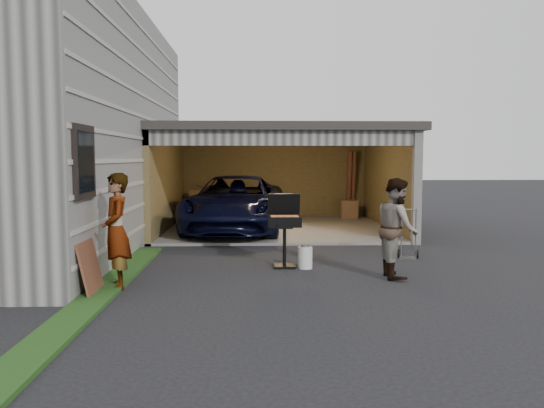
% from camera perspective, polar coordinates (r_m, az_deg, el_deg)
% --- Properties ---
extents(ground, '(80.00, 80.00, 0.00)m').
position_cam_1_polar(ground, '(9.03, -2.29, -8.19)').
color(ground, black).
rests_on(ground, ground).
extents(groundcover_strip, '(0.50, 8.00, 0.06)m').
position_cam_1_polar(groundcover_strip, '(8.38, -18.12, -9.28)').
color(groundcover_strip, '#193814').
rests_on(groundcover_strip, ground).
extents(garage, '(6.80, 6.30, 2.90)m').
position_cam_1_polar(garage, '(15.60, 0.64, 4.29)').
color(garage, '#605E59').
rests_on(garage, ground).
extents(minivan, '(2.94, 5.59, 1.50)m').
position_cam_1_polar(minivan, '(14.69, -3.90, -0.13)').
color(minivan, black).
rests_on(minivan, ground).
extents(woman, '(0.64, 0.78, 1.83)m').
position_cam_1_polar(woman, '(8.65, -16.41, -2.82)').
color(woman, '#A2AFCC').
rests_on(woman, ground).
extents(man, '(0.66, 0.84, 1.72)m').
position_cam_1_polar(man, '(9.37, 13.28, -2.50)').
color(man, '#4E231F').
rests_on(man, ground).
extents(bbq_grill, '(0.62, 0.54, 1.38)m').
position_cam_1_polar(bbq_grill, '(9.96, 1.34, -2.16)').
color(bbq_grill, black).
rests_on(bbq_grill, ground).
extents(propane_tank, '(0.35, 0.35, 0.41)m').
position_cam_1_polar(propane_tank, '(9.95, 3.58, -5.77)').
color(propane_tank, white).
rests_on(propane_tank, ground).
extents(plywood_panel, '(0.21, 0.74, 0.82)m').
position_cam_1_polar(plywood_panel, '(8.45, -18.96, -6.54)').
color(plywood_panel, '#532E1C').
rests_on(plywood_panel, ground).
extents(hand_truck, '(0.45, 0.41, 1.03)m').
position_cam_1_polar(hand_truck, '(11.28, 14.44, -4.67)').
color(hand_truck, slate).
rests_on(hand_truck, ground).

